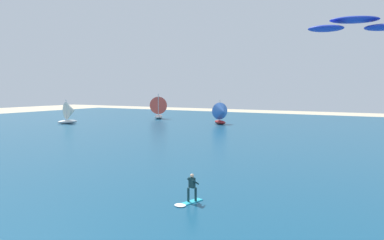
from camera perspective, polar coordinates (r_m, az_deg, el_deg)
ocean at (r=51.11m, az=16.16°, el=-2.60°), size 160.00×90.00×0.10m
kitesurfer at (r=20.59m, az=-0.38°, el=-11.70°), size 1.07×2.03×1.67m
kite at (r=24.50m, az=24.85°, el=13.88°), size 5.76×3.65×0.83m
sailboat_outermost at (r=79.89m, az=-5.40°, el=2.09°), size 4.40×4.93×5.52m
sailboat_far_right at (r=71.31m, az=-19.20°, el=1.16°), size 3.62×4.10×4.61m
sailboat_center_horizon at (r=65.91m, az=4.81°, el=1.11°), size 4.09×3.92×4.56m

